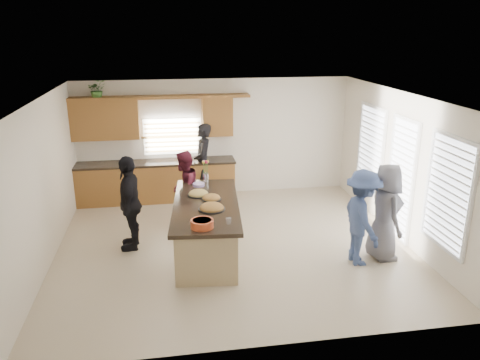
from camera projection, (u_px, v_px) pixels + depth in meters
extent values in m
plane|color=#BFAA8E|center=(233.00, 245.00, 8.87)|extent=(6.50, 6.50, 0.00)
cube|color=silver|center=(215.00, 138.00, 11.25)|extent=(6.50, 0.02, 2.80)
cube|color=silver|center=(269.00, 248.00, 5.62)|extent=(6.50, 0.02, 2.80)
cube|color=silver|center=(44.00, 184.00, 7.94)|extent=(0.02, 6.00, 2.80)
cube|color=silver|center=(401.00, 166.00, 8.93)|extent=(0.02, 6.00, 2.80)
cube|color=white|center=(232.00, 97.00, 8.00)|extent=(6.50, 6.00, 0.02)
cube|color=brown|center=(157.00, 182.00, 11.04)|extent=(3.65, 0.62, 0.90)
cube|color=black|center=(156.00, 163.00, 10.89)|extent=(3.70, 0.65, 0.05)
cube|color=brown|center=(105.00, 120.00, 10.53)|extent=(1.50, 0.36, 0.90)
cube|color=brown|center=(217.00, 116.00, 10.92)|extent=(0.70, 0.36, 0.90)
cube|color=brown|center=(161.00, 97.00, 10.58)|extent=(4.05, 0.40, 0.06)
cube|color=brown|center=(173.00, 137.00, 11.04)|extent=(1.35, 0.08, 0.85)
cube|color=white|center=(371.00, 149.00, 10.14)|extent=(0.06, 1.10, 1.75)
cube|color=white|center=(401.00, 179.00, 8.90)|extent=(0.06, 0.85, 2.25)
cube|color=white|center=(448.00, 193.00, 7.42)|extent=(0.06, 1.10, 1.75)
cube|color=tan|center=(207.00, 229.00, 8.49)|extent=(1.23, 2.58, 0.88)
cube|color=black|center=(206.00, 205.00, 8.34)|extent=(1.40, 2.80, 0.07)
cube|color=black|center=(207.00, 249.00, 8.62)|extent=(1.14, 2.50, 0.08)
cylinder|color=black|center=(212.00, 209.00, 8.03)|extent=(0.46, 0.46, 0.02)
ellipsoid|color=#A66E34|center=(212.00, 208.00, 8.02)|extent=(0.42, 0.42, 0.19)
cylinder|color=black|center=(211.00, 199.00, 8.49)|extent=(0.36, 0.36, 0.02)
ellipsoid|color=#A66E34|center=(211.00, 198.00, 8.49)|extent=(0.32, 0.32, 0.15)
cylinder|color=black|center=(198.00, 195.00, 8.71)|extent=(0.40, 0.40, 0.02)
ellipsoid|color=tan|center=(198.00, 194.00, 8.70)|extent=(0.36, 0.36, 0.16)
cylinder|color=#D04D26|center=(202.00, 224.00, 7.29)|extent=(0.36, 0.36, 0.13)
cylinder|color=beige|center=(202.00, 221.00, 7.28)|extent=(0.30, 0.30, 0.04)
cylinder|color=white|center=(229.00, 221.00, 7.44)|extent=(0.09, 0.09, 0.10)
cylinder|color=#BA9AE1|center=(199.00, 185.00, 9.22)|extent=(0.23, 0.23, 0.05)
cylinder|color=silver|center=(206.00, 177.00, 9.47)|extent=(0.11, 0.11, 0.18)
imported|color=#3B702C|center=(97.00, 90.00, 10.30)|extent=(0.49, 0.46, 0.44)
imported|color=black|center=(203.00, 162.00, 10.98)|extent=(0.51, 0.71, 1.83)
imported|color=maroon|center=(184.00, 188.00, 9.59)|extent=(0.88, 0.95, 1.57)
imported|color=black|center=(130.00, 203.00, 8.52)|extent=(0.47, 1.05, 1.77)
imported|color=#364977|center=(362.00, 218.00, 7.96)|extent=(0.63, 1.09, 1.69)
imported|color=slate|center=(385.00, 212.00, 8.14)|extent=(0.56, 0.85, 1.74)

